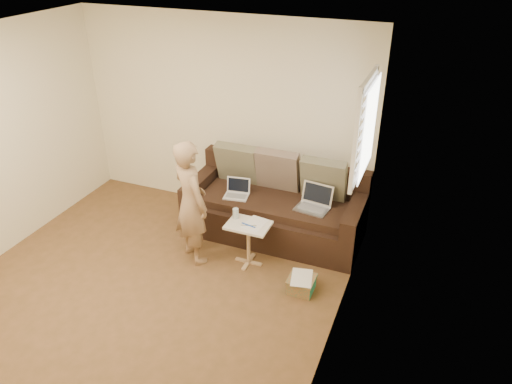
# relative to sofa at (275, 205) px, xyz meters

# --- Properties ---
(floor) EXTENTS (4.50, 4.50, 0.00)m
(floor) POSITION_rel_sofa_xyz_m (-0.90, -1.77, -0.42)
(floor) COLOR brown
(floor) RESTS_ON ground
(ceiling) EXTENTS (4.50, 4.50, 0.00)m
(ceiling) POSITION_rel_sofa_xyz_m (-0.90, -1.77, 2.18)
(ceiling) COLOR white
(ceiling) RESTS_ON wall_back
(wall_back) EXTENTS (4.00, 0.00, 4.00)m
(wall_back) POSITION_rel_sofa_xyz_m (-0.90, 0.48, 0.87)
(wall_back) COLOR beige
(wall_back) RESTS_ON ground
(wall_right) EXTENTS (0.00, 4.50, 4.50)m
(wall_right) POSITION_rel_sofa_xyz_m (1.10, -1.77, 0.87)
(wall_right) COLOR beige
(wall_right) RESTS_ON ground
(window_blinds) EXTENTS (0.12, 0.88, 1.08)m
(window_blinds) POSITION_rel_sofa_xyz_m (1.05, -0.27, 1.28)
(window_blinds) COLOR white
(window_blinds) RESTS_ON wall_right
(sofa) EXTENTS (2.20, 0.95, 0.85)m
(sofa) POSITION_rel_sofa_xyz_m (0.00, 0.00, 0.00)
(sofa) COLOR black
(sofa) RESTS_ON ground
(pillow_left) EXTENTS (0.55, 0.29, 0.57)m
(pillow_left) POSITION_rel_sofa_xyz_m (-0.60, 0.23, 0.37)
(pillow_left) COLOR #625E48
(pillow_left) RESTS_ON sofa
(pillow_mid) EXTENTS (0.55, 0.27, 0.57)m
(pillow_mid) POSITION_rel_sofa_xyz_m (-0.05, 0.23, 0.37)
(pillow_mid) COLOR brown
(pillow_mid) RESTS_ON sofa
(pillow_right) EXTENTS (0.55, 0.28, 0.57)m
(pillow_right) POSITION_rel_sofa_xyz_m (0.55, 0.21, 0.37)
(pillow_right) COLOR #625E48
(pillow_right) RESTS_ON sofa
(laptop_silver) EXTENTS (0.42, 0.33, 0.26)m
(laptop_silver) POSITION_rel_sofa_xyz_m (0.50, -0.09, 0.10)
(laptop_silver) COLOR #B7BABC
(laptop_silver) RESTS_ON sofa
(laptop_white) EXTENTS (0.33, 0.26, 0.22)m
(laptop_white) POSITION_rel_sofa_xyz_m (-0.46, -0.15, 0.10)
(laptop_white) COLOR white
(laptop_white) RESTS_ON sofa
(person) EXTENTS (0.66, 0.61, 1.50)m
(person) POSITION_rel_sofa_xyz_m (-0.71, -0.83, 0.33)
(person) COLOR #9B7C54
(person) RESTS_ON ground
(side_table) EXTENTS (0.49, 0.34, 0.54)m
(side_table) POSITION_rel_sofa_xyz_m (-0.07, -0.69, -0.16)
(side_table) COLOR silver
(side_table) RESTS_ON ground
(drinking_glass) EXTENTS (0.07, 0.07, 0.12)m
(drinking_glass) POSITION_rel_sofa_xyz_m (-0.25, -0.62, 0.17)
(drinking_glass) COLOR silver
(drinking_glass) RESTS_ON side_table
(scissors) EXTENTS (0.20, 0.15, 0.02)m
(scissors) POSITION_rel_sofa_xyz_m (-0.05, -0.73, 0.12)
(scissors) COLOR silver
(scissors) RESTS_ON side_table
(paper_on_table) EXTENTS (0.25, 0.33, 0.00)m
(paper_on_table) POSITION_rel_sofa_xyz_m (-0.00, -0.66, 0.11)
(paper_on_table) COLOR white
(paper_on_table) RESTS_ON side_table
(striped_box) EXTENTS (0.28, 0.28, 0.18)m
(striped_box) POSITION_rel_sofa_xyz_m (0.66, -0.94, -0.34)
(striped_box) COLOR #DF5821
(striped_box) RESTS_ON ground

